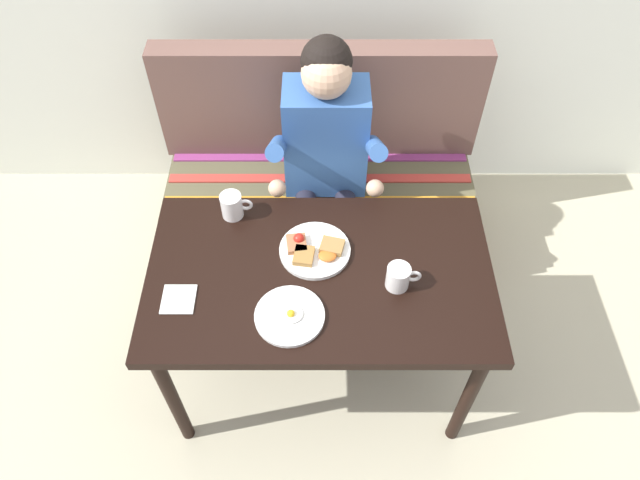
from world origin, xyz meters
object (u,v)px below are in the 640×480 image
at_px(couch, 320,192).
at_px(person, 326,153).
at_px(plate_eggs, 289,315).
at_px(napkin, 178,299).
at_px(table, 320,285).
at_px(plate_breakfast, 314,250).
at_px(coffee_mug, 399,277).
at_px(coffee_mug_second, 232,205).

xyz_separation_m(couch, person, (0.02, -0.17, 0.41)).
height_order(plate_eggs, napkin, plate_eggs).
height_order(table, couch, couch).
distance_m(couch, plate_eggs, 1.03).
xyz_separation_m(plate_eggs, napkin, (-0.37, 0.07, -0.01)).
bearing_deg(plate_breakfast, napkin, -155.89).
xyz_separation_m(table, couch, (0.00, 0.76, -0.32)).
distance_m(coffee_mug, coffee_mug_second, 0.67).
xyz_separation_m(table, plate_eggs, (-0.10, -0.18, 0.09)).
relative_size(person, coffee_mug_second, 10.27).
xyz_separation_m(table, napkin, (-0.47, -0.11, 0.09)).
xyz_separation_m(table, plate_breakfast, (-0.02, 0.09, 0.10)).
bearing_deg(table, person, 87.70).
bearing_deg(plate_breakfast, table, -76.01).
height_order(plate_breakfast, plate_eggs, plate_breakfast).
bearing_deg(person, napkin, -125.10).
bearing_deg(person, coffee_mug_second, -136.73).
distance_m(plate_breakfast, napkin, 0.49).
bearing_deg(napkin, table, 13.61).
bearing_deg(couch, coffee_mug_second, -122.76).
height_order(person, plate_eggs, person).
bearing_deg(table, couch, 90.00).
relative_size(plate_breakfast, plate_eggs, 1.10).
relative_size(plate_breakfast, coffee_mug_second, 2.14).
xyz_separation_m(plate_eggs, coffee_mug, (0.36, 0.13, 0.04)).
bearing_deg(coffee_mug, coffee_mug_second, 151.49).
distance_m(person, napkin, 0.86).
xyz_separation_m(plate_breakfast, coffee_mug_second, (-0.30, 0.18, 0.04)).
xyz_separation_m(person, coffee_mug, (0.24, -0.64, 0.04)).
bearing_deg(couch, plate_breakfast, -91.83).
relative_size(person, coffee_mug, 10.27).
height_order(table, napkin, napkin).
relative_size(table, plate_eggs, 5.22).
xyz_separation_m(person, plate_eggs, (-0.12, -0.77, -0.00)).
bearing_deg(couch, napkin, -118.19).
bearing_deg(napkin, coffee_mug_second, 68.52).
bearing_deg(plate_breakfast, plate_eggs, -106.06).
bearing_deg(coffee_mug_second, couch, 57.24).
distance_m(plate_breakfast, plate_eggs, 0.28).
bearing_deg(coffee_mug_second, person, 43.27).
relative_size(person, plate_breakfast, 4.81).
relative_size(plate_breakfast, napkin, 2.20).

